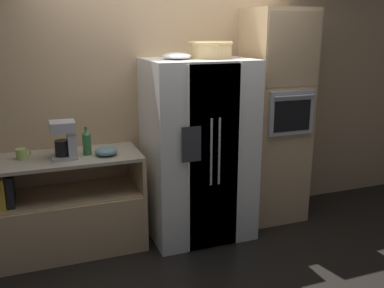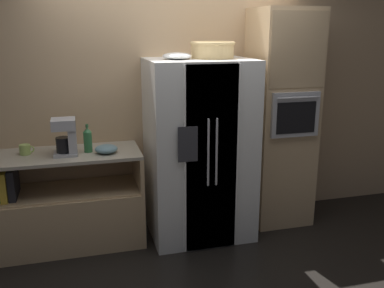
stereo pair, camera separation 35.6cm
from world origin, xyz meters
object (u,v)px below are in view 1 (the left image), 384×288
(wicker_basket, at_px, (211,49))
(coffee_maker, at_px, (66,138))
(bottle_tall, at_px, (87,142))
(fruit_bowl, at_px, (177,56))
(mixing_bowl, at_px, (106,151))
(mug, at_px, (22,154))
(wall_oven, at_px, (274,117))
(refrigerator, at_px, (198,149))

(wicker_basket, distance_m, coffee_maker, 1.53)
(bottle_tall, bearing_deg, coffee_maker, -166.45)
(fruit_bowl, bearing_deg, coffee_maker, 177.01)
(fruit_bowl, bearing_deg, mixing_bowl, 178.71)
(wicker_basket, relative_size, bottle_tall, 1.60)
(mug, xyz_separation_m, coffee_maker, (0.37, -0.11, 0.13))
(fruit_bowl, bearing_deg, wall_oven, 6.06)
(mixing_bowl, relative_size, coffee_maker, 0.62)
(fruit_bowl, xyz_separation_m, mug, (-1.37, 0.16, -0.81))
(refrigerator, xyz_separation_m, fruit_bowl, (-0.22, -0.02, 0.89))
(mug, height_order, mixing_bowl, mug)
(refrigerator, distance_m, bottle_tall, 1.05)
(bottle_tall, xyz_separation_m, coffee_maker, (-0.18, -0.04, 0.06))
(wall_oven, bearing_deg, bottle_tall, -179.34)
(wicker_basket, bearing_deg, wall_oven, 5.24)
(coffee_maker, bearing_deg, fruit_bowl, -2.99)
(wall_oven, bearing_deg, wicker_basket, -174.76)
(fruit_bowl, distance_m, mixing_bowl, 1.06)
(fruit_bowl, distance_m, mug, 1.60)
(wicker_basket, relative_size, mixing_bowl, 2.03)
(mug, xyz_separation_m, mixing_bowl, (0.71, -0.15, -0.01))
(wicker_basket, height_order, bottle_tall, wicker_basket)
(refrigerator, bearing_deg, coffee_maker, 178.33)
(wall_oven, xyz_separation_m, fruit_bowl, (-1.11, -0.12, 0.66))
(wall_oven, bearing_deg, fruit_bowl, -173.94)
(mug, distance_m, coffee_maker, 0.41)
(wall_oven, bearing_deg, refrigerator, -173.56)
(mixing_bowl, height_order, coffee_maker, coffee_maker)
(wicker_basket, bearing_deg, bottle_tall, 177.67)
(refrigerator, height_order, mixing_bowl, refrigerator)
(fruit_bowl, bearing_deg, wicker_basket, 7.84)
(fruit_bowl, height_order, bottle_tall, fruit_bowl)
(mixing_bowl, bearing_deg, wall_oven, 3.31)
(wall_oven, bearing_deg, coffee_maker, -178.23)
(wicker_basket, height_order, coffee_maker, wicker_basket)
(mixing_bowl, bearing_deg, mug, 168.35)
(coffee_maker, bearing_deg, wicker_basket, -0.19)
(wall_oven, relative_size, bottle_tall, 8.45)
(mug, bearing_deg, mixing_bowl, -11.65)
(wicker_basket, xyz_separation_m, coffee_maker, (-1.35, 0.00, -0.73))
(wall_oven, xyz_separation_m, coffee_maker, (-2.11, -0.07, -0.02))
(refrigerator, xyz_separation_m, bottle_tall, (-1.04, 0.08, 0.15))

